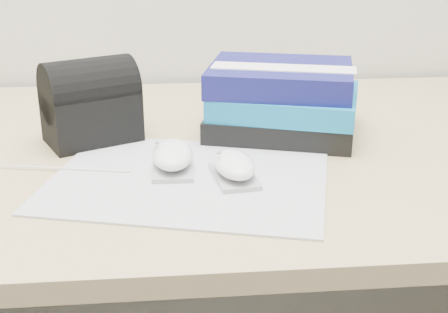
{
  "coord_description": "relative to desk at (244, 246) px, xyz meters",
  "views": [
    {
      "loc": [
        -0.13,
        0.6,
        1.09
      ],
      "look_at": [
        -0.06,
        1.42,
        0.77
      ],
      "focal_mm": 50.0,
      "sensor_mm": 36.0,
      "label": 1
    }
  ],
  "objects": [
    {
      "name": "desk",
      "position": [
        0.0,
        0.0,
        0.0
      ],
      "size": [
        1.6,
        0.8,
        0.73
      ],
      "color": "tan",
      "rests_on": "ground"
    },
    {
      "name": "book_stack",
      "position": [
        0.06,
        -0.02,
        0.29
      ],
      "size": [
        0.29,
        0.26,
        0.12
      ],
      "color": "black",
      "rests_on": "desk"
    },
    {
      "name": "usb_cable",
      "position": [
        -0.3,
        -0.16,
        0.24
      ],
      "size": [
        0.2,
        0.05,
        0.0
      ],
      "primitive_type": "cylinder",
      "rotation": [
        0.0,
        1.57,
        -0.21
      ],
      "color": "white",
      "rests_on": "mousepad"
    },
    {
      "name": "mouse_front",
      "position": [
        -0.04,
        -0.22,
        0.26
      ],
      "size": [
        0.07,
        0.11,
        0.04
      ],
      "color": "#A4A4A7",
      "rests_on": "mousepad"
    },
    {
      "name": "pouch",
      "position": [
        -0.26,
        -0.03,
        0.3
      ],
      "size": [
        0.18,
        0.15,
        0.14
      ],
      "color": "black",
      "rests_on": "desk"
    },
    {
      "name": "mousepad",
      "position": [
        -0.11,
        -0.21,
        0.24
      ],
      "size": [
        0.46,
        0.4,
        0.0
      ],
      "primitive_type": "cube",
      "rotation": [
        0.0,
        0.0,
        -0.26
      ],
      "color": "#999AA1",
      "rests_on": "desk"
    },
    {
      "name": "mouse_rear",
      "position": [
        -0.13,
        -0.17,
        0.26
      ],
      "size": [
        0.06,
        0.11,
        0.05
      ],
      "color": "#A8A8AB",
      "rests_on": "mousepad"
    }
  ]
}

